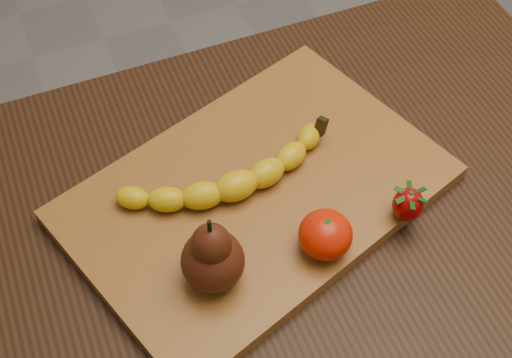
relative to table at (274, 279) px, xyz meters
name	(u,v)px	position (x,y,z in m)	size (l,w,h in m)	color
table	(274,279)	(0.00, 0.00, 0.00)	(1.00, 0.70, 0.76)	black
cutting_board	(256,194)	(0.00, 0.06, 0.11)	(0.45, 0.30, 0.02)	brown
banana	(236,186)	(-0.03, 0.07, 0.14)	(0.24, 0.06, 0.04)	#D9B50A
pear	(212,251)	(-0.09, -0.03, 0.17)	(0.07, 0.07, 0.11)	#42190A
mandarin	(325,235)	(0.04, -0.04, 0.14)	(0.06, 0.06, 0.05)	red
strawberry	(408,204)	(0.15, -0.04, 0.14)	(0.04, 0.04, 0.05)	#950404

